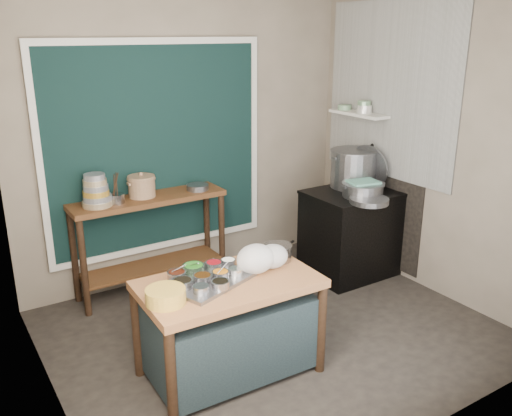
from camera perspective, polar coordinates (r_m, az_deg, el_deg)
floor at (r=4.70m, az=1.84°, el=-12.94°), size 3.50×3.00×0.02m
back_wall at (r=5.43m, az=-7.09°, el=7.24°), size 3.50×0.02×2.80m
left_wall at (r=3.50m, az=-22.42°, el=-0.15°), size 0.02×3.00×2.80m
right_wall at (r=5.33m, az=17.94°, el=6.28°), size 0.02×3.00×2.80m
curtain_panel at (r=5.27m, az=-10.32°, el=6.19°), size 2.10×0.02×1.90m
curtain_frame at (r=5.26m, az=-10.28°, el=6.17°), size 2.22×0.03×2.02m
tile_panel at (r=5.60m, az=13.87°, el=11.85°), size 0.02×1.70×1.70m
soot_patch at (r=5.90m, az=12.37°, el=0.83°), size 0.01×1.30×1.30m
wall_shelf at (r=5.77m, az=10.78°, el=9.72°), size 0.22×0.70×0.03m
prep_table at (r=4.01m, az=-2.80°, el=-12.46°), size 1.27×0.76×0.75m
back_counter at (r=5.28m, az=-11.00°, el=-3.77°), size 1.45×0.40×0.95m
stove_block at (r=5.67m, az=10.07°, el=-2.71°), size 0.90×0.68×0.85m
stove_top at (r=5.53m, az=10.32°, el=1.56°), size 0.92×0.69×0.03m
condiment_tray at (r=3.82m, az=-5.10°, el=-7.58°), size 0.69×0.59×0.03m
condiment_bowls at (r=3.81m, az=-5.54°, el=-7.03°), size 0.56×0.45×0.06m
yellow_basin at (r=3.56m, az=-9.49°, el=-9.13°), size 0.31×0.31×0.10m
saucepan at (r=4.14m, az=2.31°, el=-4.71°), size 0.30×0.30×0.12m
plastic_bag_a at (r=3.91m, az=-0.04°, el=-5.37°), size 0.34×0.30×0.21m
plastic_bag_b at (r=4.00m, az=1.76°, el=-5.10°), size 0.29×0.27×0.18m
bowl_stack at (r=4.93m, az=-16.43°, el=1.62°), size 0.26×0.26×0.29m
utensil_cup at (r=4.99m, az=-14.46°, el=0.98°), size 0.15×0.15×0.08m
ceramic_crock at (r=5.12m, az=-11.94°, el=2.15°), size 0.34×0.34×0.18m
wide_bowl at (r=5.27m, az=-6.17°, el=2.19°), size 0.23×0.23×0.05m
stock_pot at (r=5.64m, az=10.19°, el=4.11°), size 0.53×0.53×0.39m
pot_lid at (r=5.66m, az=11.84°, el=4.35°), size 0.17×0.47×0.45m
steamer at (r=5.36m, az=11.18°, el=1.90°), size 0.50×0.50×0.14m
green_cloth at (r=5.33m, az=11.23°, el=2.71°), size 0.32×0.27×0.02m
shallow_pan at (r=5.18m, az=11.83°, el=0.77°), size 0.42×0.42×0.05m
shelf_bowl_stack at (r=5.71m, az=11.30°, el=10.35°), size 0.15×0.15×0.12m
shelf_bowl_green at (r=5.93m, az=9.31°, el=10.42°), size 0.18×0.18×0.05m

